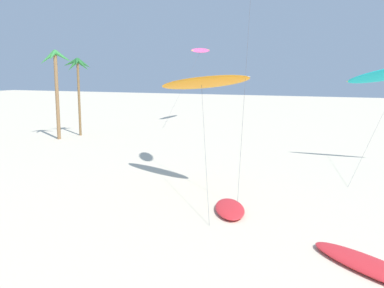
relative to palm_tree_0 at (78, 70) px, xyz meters
name	(u,v)px	position (x,y,z in m)	size (l,w,h in m)	color
palm_tree_0	(78,70)	(0.00, 0.00, 0.00)	(3.54, 3.71, 9.97)	brown
palm_tree_1	(56,71)	(-0.23, -3.74, -0.19)	(3.70, 4.25, 10.82)	olive
flying_kite_0	(201,83)	(24.70, -18.09, -1.02)	(8.58, 9.44, 8.33)	orange
flying_kite_2	(201,50)	(8.83, 19.62, 3.13)	(2.82, 12.99, 12.28)	#EA5193
grounded_kite_0	(230,209)	(28.28, -22.25, -8.27)	(3.22, 4.43, 0.37)	red
grounded_kite_1	(372,267)	(36.24, -27.24, -8.29)	(5.96, 4.92, 0.35)	red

